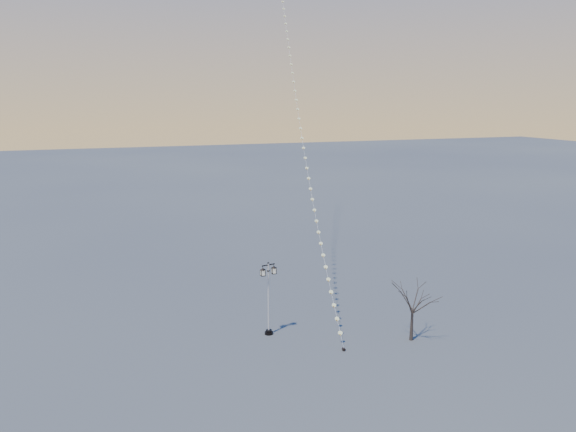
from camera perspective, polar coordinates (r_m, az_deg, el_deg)
name	(u,v)px	position (r m, az deg, el deg)	size (l,w,h in m)	color
ground	(328,353)	(33.32, 4.09, -13.79)	(300.00, 300.00, 0.00)	#4C4E4D
street_lamp	(269,295)	(34.68, -2.00, -8.06)	(1.17, 0.58, 4.69)	black
bare_tree	(413,301)	(34.69, 12.67, -8.50)	(2.18, 2.18, 3.62)	#312821
kite_train	(303,115)	(48.45, 1.54, 10.28)	(9.23, 36.16, 26.38)	black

